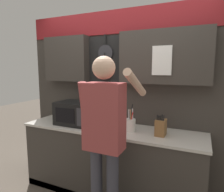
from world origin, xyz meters
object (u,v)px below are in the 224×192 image
Objects in this scene: utensil_crock at (130,124)px; person at (105,130)px; microwave at (77,113)px; knife_block at (161,127)px.

person is at bearing -97.71° from utensil_crock.
microwave is 1.14m from knife_block.
microwave is at bearing -179.96° from knife_block.
person is at bearing -128.80° from knife_block.
microwave is 0.30× the size of person.
utensil_crock reaches higher than microwave.
microwave reaches higher than knife_block.
utensil_crock is at bearing 0.08° from microwave.
utensil_crock is 0.56m from person.
knife_block is 0.37m from utensil_crock.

